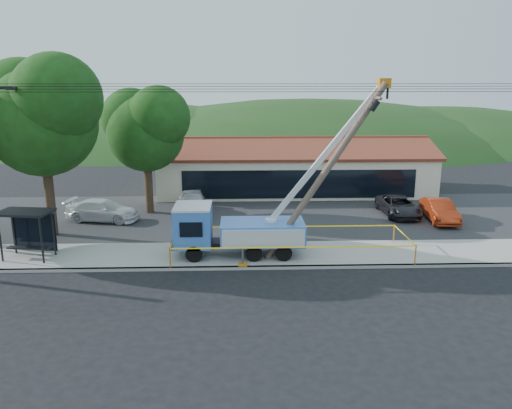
{
  "coord_description": "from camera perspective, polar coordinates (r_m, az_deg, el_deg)",
  "views": [
    {
      "loc": [
        -0.62,
        -21.48,
        9.36
      ],
      "look_at": [
        0.28,
        5.0,
        2.63
      ],
      "focal_mm": 35.0,
      "sensor_mm": 36.0,
      "label": 1
    }
  ],
  "objects": [
    {
      "name": "tree_lot",
      "position": [
        35.21,
        -12.52,
        8.78
      ],
      "size": [
        6.3,
        5.6,
        8.94
      ],
      "color": "#332316",
      "rests_on": "ground"
    },
    {
      "name": "tree_west_near",
      "position": [
        31.66,
        -23.36,
        9.78
      ],
      "size": [
        7.56,
        6.72,
        10.8
      ],
      "color": "#332316",
      "rests_on": "ground"
    },
    {
      "name": "utility_truck",
      "position": [
        26.51,
        -2.26,
        -2.64
      ],
      "size": [
        11.06,
        3.71,
        9.22
      ],
      "color": "black",
      "rests_on": "ground"
    },
    {
      "name": "strip_mall",
      "position": [
        42.38,
        4.36,
        4.04
      ],
      "size": [
        22.5,
        8.53,
        4.67
      ],
      "color": "beige",
      "rests_on": "ground"
    },
    {
      "name": "car_silver",
      "position": [
        35.27,
        -7.21,
        -1.26
      ],
      "size": [
        2.57,
        5.06,
        1.65
      ],
      "primitive_type": "imported",
      "rotation": [
        0.0,
        0.0,
        0.13
      ],
      "color": "#A9ABB0",
      "rests_on": "ground"
    },
    {
      "name": "car_white",
      "position": [
        34.97,
        -17.01,
        -1.92
      ],
      "size": [
        5.16,
        2.91,
        1.41
      ],
      "primitive_type": "imported",
      "rotation": [
        0.0,
        0.0,
        1.37
      ],
      "color": "white",
      "rests_on": "ground"
    },
    {
      "name": "curb",
      "position": [
        25.35,
        -0.41,
        -7.24
      ],
      "size": [
        60.0,
        0.25,
        0.15
      ],
      "primitive_type": "cube",
      "color": "#A7A39C",
      "rests_on": "ground"
    },
    {
      "name": "sidewalk",
      "position": [
        27.13,
        -0.52,
        -5.77
      ],
      "size": [
        60.0,
        4.0,
        0.15
      ],
      "primitive_type": "cube",
      "color": "#A7A39C",
      "rests_on": "ground"
    },
    {
      "name": "hill_center",
      "position": [
        77.78,
        5.97,
        7.25
      ],
      "size": [
        89.6,
        64.0,
        32.0
      ],
      "primitive_type": "ellipsoid",
      "color": "#1F3C16",
      "rests_on": "ground"
    },
    {
      "name": "car_dark",
      "position": [
        36.2,
        15.9,
        -1.3
      ],
      "size": [
        2.29,
        4.77,
        1.31
      ],
      "primitive_type": "imported",
      "rotation": [
        0.0,
        0.0,
        0.02
      ],
      "color": "black",
      "rests_on": "ground"
    },
    {
      "name": "ground",
      "position": [
        23.44,
        -0.27,
        -9.29
      ],
      "size": [
        120.0,
        120.0,
        0.0
      ],
      "primitive_type": "plane",
      "color": "black",
      "rests_on": "ground"
    },
    {
      "name": "caution_tape",
      "position": [
        26.81,
        3.93,
        -4.08
      ],
      "size": [
        12.42,
        3.66,
        1.06
      ],
      "color": "orange",
      "rests_on": "ground"
    },
    {
      "name": "car_red",
      "position": [
        35.57,
        20.12,
        -1.91
      ],
      "size": [
        1.78,
        4.44,
        1.44
      ],
      "primitive_type": "imported",
      "rotation": [
        0.0,
        0.0,
        -0.06
      ],
      "color": "#A42D10",
      "rests_on": "ground"
    },
    {
      "name": "hill_east",
      "position": [
        82.91,
        19.9,
        6.92
      ],
      "size": [
        72.8,
        52.0,
        26.0
      ],
      "primitive_type": "ellipsoid",
      "color": "#1F3C16",
      "rests_on": "ground"
    },
    {
      "name": "bus_shelter",
      "position": [
        28.63,
        -24.63,
        -1.92
      ],
      "size": [
        2.86,
        2.0,
        2.56
      ],
      "rotation": [
        0.0,
        0.0,
        -0.15
      ],
      "color": "black",
      "rests_on": "ground"
    },
    {
      "name": "hill_west",
      "position": [
        78.38,
        -12.59,
        7.04
      ],
      "size": [
        78.4,
        56.0,
        28.0
      ],
      "primitive_type": "ellipsoid",
      "color": "#1F3C16",
      "rests_on": "ground"
    },
    {
      "name": "parking_lot",
      "position": [
        34.76,
        -0.85,
        -1.3
      ],
      "size": [
        60.0,
        12.0,
        0.1
      ],
      "primitive_type": "cube",
      "color": "#28282B",
      "rests_on": "ground"
    },
    {
      "name": "leaning_pole",
      "position": [
        25.68,
        8.49,
        4.53
      ],
      "size": [
        6.06,
        1.93,
        9.16
      ],
      "color": "brown",
      "rests_on": "ground"
    }
  ]
}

